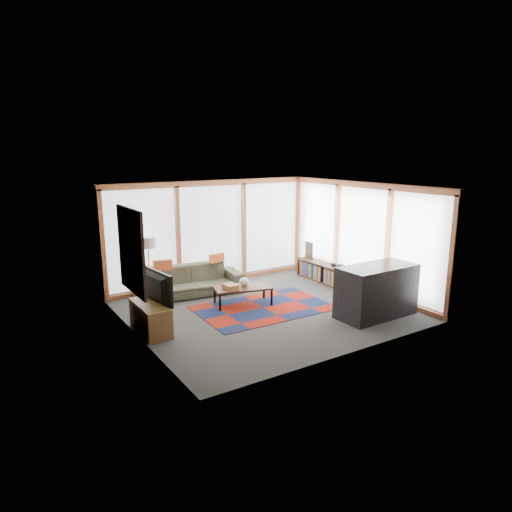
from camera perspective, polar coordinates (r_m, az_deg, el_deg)
ground at (r=9.74m, az=1.27°, el=-6.77°), size 5.50×5.50×0.00m
room_envelope at (r=10.06m, az=1.88°, el=2.96°), size 5.52×5.02×2.62m
rug at (r=9.86m, az=0.97°, el=-6.48°), size 2.86×1.88×0.01m
sofa at (r=10.78m, az=-8.01°, el=-3.03°), size 2.42×1.21×0.68m
pillow_left at (r=10.45m, az=-11.60°, el=-1.11°), size 0.44×0.20×0.23m
pillow_right at (r=11.00m, az=-4.94°, el=-0.23°), size 0.40×0.17×0.21m
floor_lamp at (r=10.61m, az=-13.21°, el=-1.42°), size 0.36×0.36×1.42m
coffee_table at (r=10.01m, az=-1.65°, el=-4.98°), size 1.35×0.91×0.41m
book_stack at (r=9.79m, az=-3.21°, el=-3.84°), size 0.26×0.32×0.10m
vase at (r=9.97m, az=-1.48°, el=-3.25°), size 0.26×0.26×0.19m
bookshelf at (r=11.78m, az=8.68°, el=-2.16°), size 0.35×1.94×0.48m
bowl_a at (r=11.35m, az=10.52°, el=-1.26°), size 0.24×0.24×0.11m
bowl_b at (r=11.56m, az=9.66°, el=-1.02°), size 0.19×0.19×0.09m
shelf_picture at (r=12.29m, az=6.64°, el=0.75°), size 0.08×0.33×0.43m
tv_console at (r=8.75m, az=-13.04°, el=-7.54°), size 0.46×1.10×0.55m
television at (r=8.61m, az=-12.77°, el=-3.82°), size 0.25×1.05×0.60m
bar_counter at (r=9.58m, az=14.82°, el=-4.26°), size 1.66×0.79×1.05m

